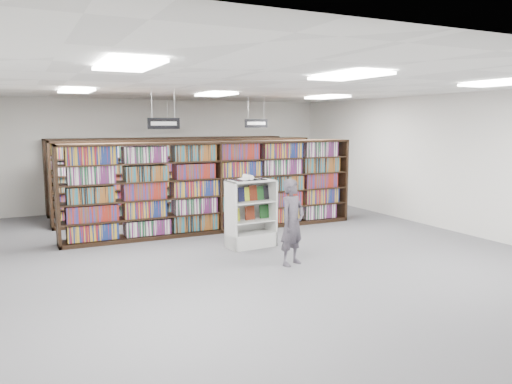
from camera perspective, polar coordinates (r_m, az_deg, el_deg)
name	(u,v)px	position (r m, az deg, el deg)	size (l,w,h in m)	color
floor	(254,251)	(9.99, -0.20, -6.72)	(12.00, 12.00, 0.00)	#56565B
ceiling	(254,87)	(9.69, -0.21, 11.92)	(10.00, 12.00, 0.10)	white
wall_back	(168,154)	(15.32, -10.01, 4.34)	(10.00, 0.10, 3.20)	silver
wall_right	(443,162)	(12.70, 20.62, 3.24)	(0.10, 12.00, 3.20)	silver
bookshelf_row_near	(217,187)	(11.60, -4.49, 0.59)	(7.00, 0.60, 2.10)	black
bookshelf_row_mid	(190,178)	(13.46, -7.61, 1.56)	(7.00, 0.60, 2.10)	black
bookshelf_row_far	(171,173)	(15.08, -9.64, 2.20)	(7.00, 0.60, 2.10)	black
aisle_sign_left	(164,122)	(10.08, -10.51, 7.83)	(0.65, 0.02, 0.80)	#B2B2B7
aisle_sign_right	(256,123)	(13.02, 0.02, 7.95)	(0.65, 0.02, 0.80)	#B2B2B7
aisle_sign_center	(160,123)	(14.20, -10.93, 7.80)	(0.65, 0.02, 0.80)	#B2B2B7
troffer_front_left	(128,65)	(5.87, -14.46, 13.90)	(0.60, 1.20, 0.04)	white
troffer_front_center	(349,76)	(7.11, 10.61, 12.92)	(0.60, 1.20, 0.04)	white
troffer_front_right	(500,83)	(9.21, 26.11, 11.09)	(0.60, 1.20, 0.04)	white
troffer_back_left	(76,91)	(10.80, -19.89, 10.83)	(0.60, 1.20, 0.04)	white
troffer_back_center	(216,94)	(11.52, -4.61, 11.06)	(0.60, 1.20, 0.04)	white
troffer_back_right	(327,97)	(12.92, 8.11, 10.66)	(0.60, 1.20, 0.04)	white
endcap_display	(250,224)	(10.23, -0.68, -3.66)	(1.02, 0.58, 1.38)	silver
open_book	(249,178)	(10.11, -0.85, 1.57)	(0.66, 0.40, 0.13)	black
shopper	(292,222)	(8.89, 4.17, -3.48)	(0.56, 0.37, 1.54)	#504954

